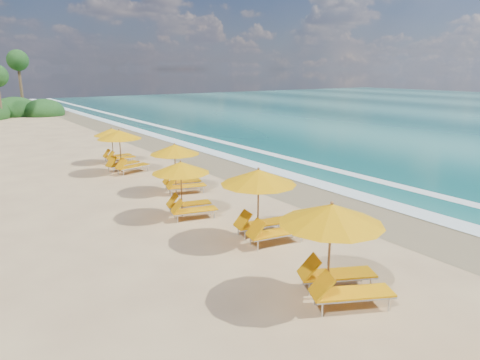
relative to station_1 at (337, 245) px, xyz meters
The scene contains 9 objects.
ground 8.07m from the station_1, 73.00° to the left, with size 160.00×160.00×0.00m, color tan.
wet_sand 9.99m from the station_1, 50.22° to the left, with size 4.00×160.00×0.01m, color olive.
surf_foam 11.88m from the station_1, 40.08° to the left, with size 4.00×160.00×0.01m.
station_1 is the anchor object (origin of this frame).
station_2 4.25m from the station_1, 77.84° to the left, with size 3.09×2.94×2.59m.
station_3 7.89m from the station_1, 90.63° to the left, with size 2.84×2.75×2.30m.
station_4 11.32m from the station_1, 83.25° to the left, with size 2.94×2.85×2.37m.
station_5 16.64m from the station_1, 88.01° to the left, with size 3.09×2.98×2.51m.
station_6 19.63m from the station_1, 86.71° to the left, with size 2.45×2.28×2.22m.
Camera 1 is at (-10.01, -14.40, 5.71)m, focal length 32.29 mm.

